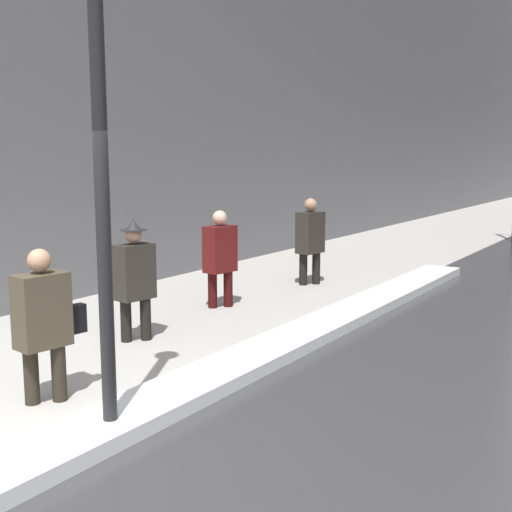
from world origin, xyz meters
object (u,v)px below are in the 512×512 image
(pedestrian_with_shoulder_bag, at_px, (44,319))
(pedestrian_in_glasses, at_px, (135,276))
(lamp_post, at_px, (99,104))
(pedestrian_trailing, at_px, (220,254))
(pedestrian_nearside, at_px, (310,237))

(pedestrian_with_shoulder_bag, relative_size, pedestrian_in_glasses, 0.96)
(lamp_post, distance_m, pedestrian_trailing, 4.96)
(pedestrian_nearside, bearing_deg, pedestrian_trailing, 0.55)
(pedestrian_nearside, bearing_deg, lamp_post, 22.12)
(lamp_post, xyz_separation_m, pedestrian_trailing, (-1.96, 4.16, -1.87))
(pedestrian_in_glasses, bearing_deg, pedestrian_nearside, -173.48)
(lamp_post, relative_size, pedestrian_nearside, 2.85)
(pedestrian_trailing, distance_m, pedestrian_nearside, 2.33)
(pedestrian_with_shoulder_bag, xyz_separation_m, pedestrian_trailing, (-0.94, 3.99, 0.02))
(pedestrian_with_shoulder_bag, relative_size, pedestrian_trailing, 0.98)
(pedestrian_in_glasses, bearing_deg, lamp_post, 47.27)
(lamp_post, height_order, pedestrian_nearside, lamp_post)
(lamp_post, distance_m, pedestrian_in_glasses, 3.32)
(pedestrian_in_glasses, distance_m, pedestrian_trailing, 2.05)
(pedestrian_in_glasses, relative_size, pedestrian_trailing, 1.03)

